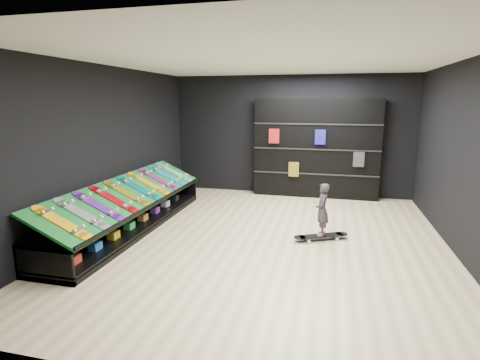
% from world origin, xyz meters
% --- Properties ---
extents(floor, '(6.00, 7.00, 0.01)m').
position_xyz_m(floor, '(0.00, 0.00, 0.00)').
color(floor, beige).
rests_on(floor, ground).
extents(ceiling, '(6.00, 7.00, 0.01)m').
position_xyz_m(ceiling, '(0.00, 0.00, 3.00)').
color(ceiling, white).
rests_on(ceiling, ground).
extents(wall_back, '(6.00, 0.02, 3.00)m').
position_xyz_m(wall_back, '(0.00, 3.50, 1.50)').
color(wall_back, black).
rests_on(wall_back, ground).
extents(wall_front, '(6.00, 0.02, 3.00)m').
position_xyz_m(wall_front, '(0.00, -3.50, 1.50)').
color(wall_front, black).
rests_on(wall_front, ground).
extents(wall_left, '(0.02, 7.00, 3.00)m').
position_xyz_m(wall_left, '(-3.00, 0.00, 1.50)').
color(wall_left, black).
rests_on(wall_left, ground).
extents(wall_right, '(0.02, 7.00, 3.00)m').
position_xyz_m(wall_right, '(3.00, 0.00, 1.50)').
color(wall_right, black).
rests_on(wall_right, ground).
extents(display_rack, '(0.90, 4.50, 0.50)m').
position_xyz_m(display_rack, '(-2.55, 0.00, 0.25)').
color(display_rack, black).
rests_on(display_rack, ground).
extents(turf_ramp, '(0.92, 4.50, 0.46)m').
position_xyz_m(turf_ramp, '(-2.50, 0.00, 0.71)').
color(turf_ramp, '#0D551B').
rests_on(turf_ramp, display_rack).
extents(back_shelving, '(3.03, 0.35, 2.43)m').
position_xyz_m(back_shelving, '(0.66, 3.32, 1.21)').
color(back_shelving, black).
rests_on(back_shelving, ground).
extents(floor_skateboard, '(0.97, 0.64, 0.09)m').
position_xyz_m(floor_skateboard, '(0.93, 0.24, 0.05)').
color(floor_skateboard, black).
rests_on(floor_skateboard, ground).
extents(child, '(0.16, 0.22, 0.55)m').
position_xyz_m(child, '(0.93, 0.24, 0.36)').
color(child, black).
rests_on(child, floor_skateboard).
extents(display_board_0, '(0.93, 0.22, 0.50)m').
position_xyz_m(display_board_0, '(-2.49, -1.90, 0.74)').
color(display_board_0, yellow).
rests_on(display_board_0, turf_ramp).
extents(display_board_1, '(0.93, 0.22, 0.50)m').
position_xyz_m(display_board_1, '(-2.49, -1.48, 0.74)').
color(display_board_1, black).
rests_on(display_board_1, turf_ramp).
extents(display_board_2, '(0.93, 0.22, 0.50)m').
position_xyz_m(display_board_2, '(-2.49, -1.06, 0.74)').
color(display_board_2, purple).
rests_on(display_board_2, turf_ramp).
extents(display_board_3, '(0.93, 0.22, 0.50)m').
position_xyz_m(display_board_3, '(-2.49, -0.63, 0.74)').
color(display_board_3, red).
rests_on(display_board_3, turf_ramp).
extents(display_board_4, '(0.93, 0.22, 0.50)m').
position_xyz_m(display_board_4, '(-2.49, -0.21, 0.74)').
color(display_board_4, yellow).
rests_on(display_board_4, turf_ramp).
extents(display_board_5, '(0.93, 0.22, 0.50)m').
position_xyz_m(display_board_5, '(-2.49, 0.21, 0.74)').
color(display_board_5, '#0C8C99').
rests_on(display_board_5, turf_ramp).
extents(display_board_6, '(0.93, 0.22, 0.50)m').
position_xyz_m(display_board_6, '(-2.49, 0.63, 0.74)').
color(display_board_6, orange).
rests_on(display_board_6, turf_ramp).
extents(display_board_7, '(0.93, 0.22, 0.50)m').
position_xyz_m(display_board_7, '(-2.49, 1.06, 0.74)').
color(display_board_7, '#2626BF').
rests_on(display_board_7, turf_ramp).
extents(display_board_8, '(0.93, 0.22, 0.50)m').
position_xyz_m(display_board_8, '(-2.49, 1.48, 0.74)').
color(display_board_8, blue).
rests_on(display_board_8, turf_ramp).
extents(display_board_9, '(0.93, 0.22, 0.50)m').
position_xyz_m(display_board_9, '(-2.49, 1.90, 0.74)').
color(display_board_9, '#0CB2E5').
rests_on(display_board_9, turf_ramp).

